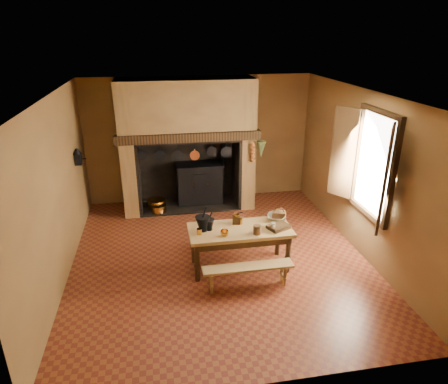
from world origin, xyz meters
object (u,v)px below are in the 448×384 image
at_px(work_table, 240,235).
at_px(bench_front, 248,271).
at_px(mixing_bowl, 276,217).
at_px(wicker_basket, 279,214).
at_px(iron_range, 200,183).
at_px(coffee_grinder, 236,219).

distance_m(work_table, bench_front, 0.68).
xyz_separation_m(bench_front, mixing_bowl, (0.68, 0.83, 0.46)).
height_order(mixing_bowl, wicker_basket, wicker_basket).
distance_m(iron_range, mixing_bowl, 2.77).
relative_size(bench_front, wicker_basket, 5.35).
xyz_separation_m(iron_range, wicker_basket, (1.06, -2.54, 0.30)).
distance_m(bench_front, mixing_bowl, 1.17).
height_order(work_table, coffee_grinder, coffee_grinder).
height_order(work_table, wicker_basket, wicker_basket).
relative_size(mixing_bowl, wicker_basket, 1.18).
distance_m(iron_range, bench_front, 3.42).
height_order(coffee_grinder, mixing_bowl, coffee_grinder).
bearing_deg(coffee_grinder, mixing_bowl, 14.15).
xyz_separation_m(mixing_bowl, wicker_basket, (0.05, 0.03, 0.03)).
distance_m(coffee_grinder, wicker_basket, 0.75).
height_order(iron_range, mixing_bowl, iron_range).
xyz_separation_m(bench_front, coffee_grinder, (-0.02, 0.80, 0.50)).
bearing_deg(work_table, iron_range, 96.71).
xyz_separation_m(bench_front, wicker_basket, (0.73, 0.86, 0.49)).
bearing_deg(work_table, wicker_basket, 19.93).
relative_size(bench_front, mixing_bowl, 4.54).
distance_m(work_table, mixing_bowl, 0.73).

